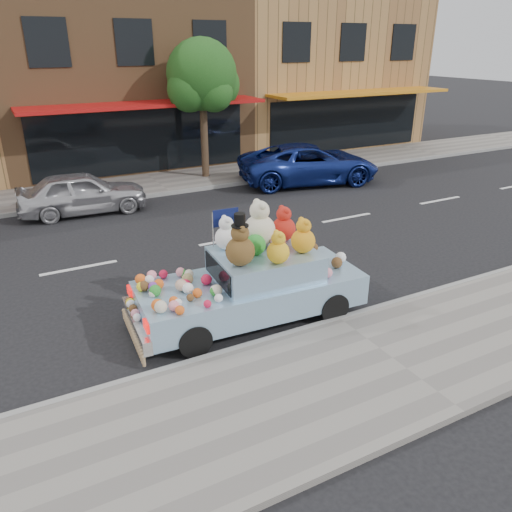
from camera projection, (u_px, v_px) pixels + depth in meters
ground at (230, 240)px, 13.72m from camera, size 120.00×120.00×0.00m
near_sidewalk at (392, 361)px, 8.42m from camera, size 60.00×3.00×0.12m
far_sidewalk at (157, 183)px, 18.98m from camera, size 60.00×3.00×0.12m
near_kerb at (339, 320)px, 9.64m from camera, size 60.00×0.12×0.13m
far_kerb at (170, 193)px, 17.76m from camera, size 60.00×0.12×0.13m
storefront_mid at (113, 76)px, 22.01m from camera, size 10.00×9.80×7.30m
storefront_right at (304, 70)px, 26.30m from camera, size 10.00×9.80×7.30m
street_tree at (202, 81)px, 18.46m from camera, size 3.00×2.70×5.22m
car_silver at (82, 193)px, 15.64m from camera, size 3.99×1.81×1.33m
car_blue at (309, 164)px, 19.03m from camera, size 5.75×3.60×1.48m
art_car at (252, 280)px, 9.56m from camera, size 4.58×2.00×2.31m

